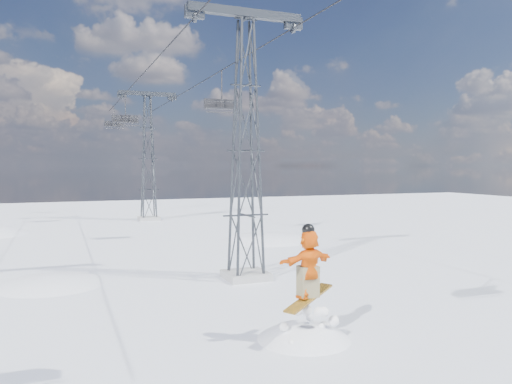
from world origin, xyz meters
TOP-DOWN VIEW (x-y plane):
  - ground at (0.00, 0.00)m, footprint 120.00×120.00m
  - lift_tower_near at (0.80, 8.00)m, footprint 5.20×1.80m
  - lift_tower_far at (0.80, 33.00)m, footprint 5.20×1.80m
  - haul_cables at (0.80, 19.50)m, footprint 4.46×51.00m
  - lift_chair_mid at (3.00, 18.35)m, footprint 2.17×0.62m
  - lift_chair_far at (-1.40, 30.87)m, footprint 2.17×0.62m
  - lift_chair_extra at (-1.40, 39.97)m, footprint 1.86×0.53m

SIDE VIEW (x-z plane):
  - ground at x=0.00m, z-range 0.00..0.00m
  - lift_tower_near at x=0.80m, z-range -0.24..11.18m
  - lift_tower_far at x=0.80m, z-range -0.24..11.18m
  - lift_chair_mid at x=3.00m, z-range 7.35..10.04m
  - lift_chair_far at x=-1.40m, z-range 7.35..10.04m
  - lift_chair_extra at x=-1.40m, z-range 7.86..10.16m
  - haul_cables at x=0.80m, z-range 10.82..10.88m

